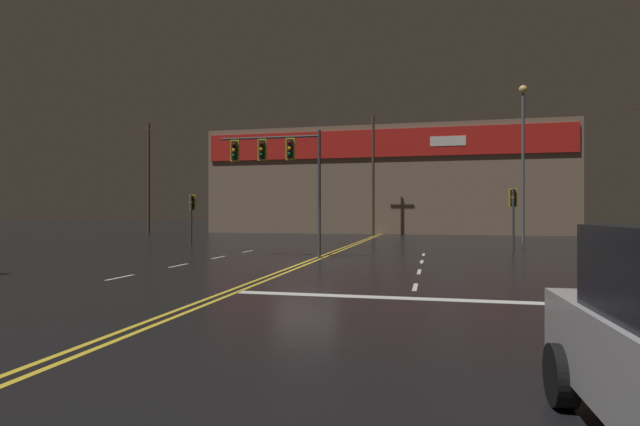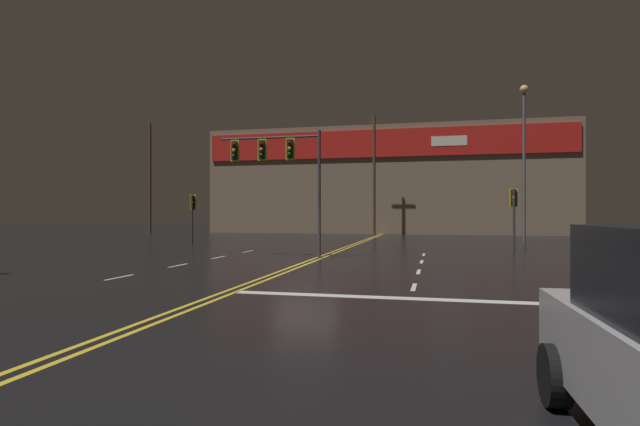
{
  "view_description": "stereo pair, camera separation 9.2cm",
  "coord_description": "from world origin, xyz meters",
  "views": [
    {
      "loc": [
        4.99,
        -19.03,
        1.99
      ],
      "look_at": [
        0.0,
        2.69,
        2.0
      ],
      "focal_mm": 28.0,
      "sensor_mm": 36.0,
      "label": 1
    },
    {
      "loc": [
        5.08,
        -19.01,
        1.99
      ],
      "look_at": [
        0.0,
        2.69,
        2.0
      ],
      "focal_mm": 28.0,
      "sensor_mm": 36.0,
      "label": 2
    }
  ],
  "objects": [
    {
      "name": "traffic_signal_corner_northeast",
      "position": [
        9.07,
        9.13,
        2.44
      ],
      "size": [
        0.42,
        0.36,
        3.33
      ],
      "color": "#38383D",
      "rests_on": "ground"
    },
    {
      "name": "traffic_signal_median",
      "position": [
        -1.96,
        2.36,
        4.44
      ],
      "size": [
        4.7,
        0.36,
        5.65
      ],
      "color": "#38383D",
      "rests_on": "ground"
    },
    {
      "name": "building_backdrop",
      "position": [
        0.0,
        33.43,
        5.26
      ],
      "size": [
        35.45,
        10.23,
        10.48
      ],
      "color": "#7A6651",
      "rests_on": "ground"
    },
    {
      "name": "ground_plane",
      "position": [
        0.0,
        0.0,
        0.0
      ],
      "size": [
        200.0,
        200.0,
        0.0
      ],
      "primitive_type": "plane",
      "color": "black"
    },
    {
      "name": "utility_pole_row",
      "position": [
        -0.45,
        25.55,
        5.67
      ],
      "size": [
        46.65,
        0.26,
        11.07
      ],
      "color": "#4C3828",
      "rests_on": "ground"
    },
    {
      "name": "streetlight_near_right",
      "position": [
        10.87,
        17.05,
        6.71
      ],
      "size": [
        0.56,
        0.56,
        10.7
      ],
      "color": "#59595E",
      "rests_on": "ground"
    },
    {
      "name": "road_markings",
      "position": [
        0.81,
        -1.3,
        0.0
      ],
      "size": [
        13.34,
        60.0,
        0.01
      ],
      "color": "gold",
      "rests_on": "ground"
    },
    {
      "name": "traffic_signal_corner_northwest",
      "position": [
        -10.09,
        10.11,
        2.33
      ],
      "size": [
        0.42,
        0.36,
        3.18
      ],
      "color": "#38383D",
      "rests_on": "ground"
    }
  ]
}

